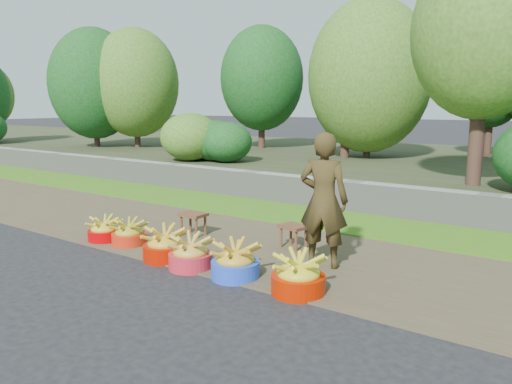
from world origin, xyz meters
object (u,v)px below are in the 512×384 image
Objects in this scene: basin_d at (191,254)px; basin_f at (298,276)px; basin_a at (105,231)px; basin_b at (129,234)px; stool_right at (293,230)px; basin_e at (235,262)px; stool_left at (193,218)px; basin_c at (165,245)px; vendor_woman at (324,200)px.

basin_f reaches higher than basin_d.
basin_b is (0.44, 0.06, 0.00)m from basin_a.
basin_e is at bearing -87.74° from stool_right.
basin_b is 0.94m from stool_left.
basin_c reaches higher than basin_b.
stool_right is 0.26× the size of vendor_woman.
basin_c is 1.44× the size of stool_left.
stool_right is at bearing 26.84° from basin_a.
basin_f reaches higher than basin_c.
basin_b is 1.25× the size of stool_left.
stool_right is at bearing 30.51° from basin_b.
stool_left is at bearing -16.22° from vendor_woman.
stool_left is (-0.95, 1.08, 0.11)m from basin_d.
basin_b is at bearing 176.20° from basin_f.
basin_a is 0.29× the size of vendor_woman.
basin_d is 1.44m from stool_left.
basin_b reaches higher than stool_left.
basin_c is at bearing -11.03° from basin_b.
basin_b is 1.98m from basin_e.
basin_e is 1.32m from stool_right.
basin_d is (1.34, -0.23, 0.01)m from basin_b.
stool_left is at bearing -169.57° from stool_right.
basin_f is 1.37× the size of stool_right.
basin_a is 0.89× the size of basin_d.
basin_d is 0.62m from basin_e.
basin_f is at bearing -2.15° from basin_a.
basin_f is (1.91, -0.02, 0.00)m from basin_c.
basin_f is 1.57m from stool_right.
vendor_woman is at bearing 27.01° from basin_c.
basin_c reaches higher than stool_left.
vendor_woman is (3.01, 0.77, 0.65)m from basin_a.
basin_e is at bearing -5.31° from basin_b.
basin_d is 0.95× the size of basin_e.
vendor_woman is at bearing 15.29° from basin_b.
basin_b is 0.85× the size of basin_f.
stool_left is at bearing 131.35° from basin_d.
basin_d reaches higher than stool_left.
basin_f reaches higher than stool_right.
basin_f is at bearing -0.07° from basin_e.
basin_c is (0.86, -0.17, 0.02)m from basin_b.
basin_a is 1.24m from stool_left.
basin_c reaches higher than stool_right.
vendor_woman is at bearing 14.28° from basin_a.
basin_b is 0.91× the size of basin_d.
basin_d is at bearing -9.75° from basin_b.
basin_d is at bearing -175.58° from basin_e.
basin_f is (3.21, -0.12, 0.03)m from basin_a.
vendor_woman is (1.71, 0.87, 0.62)m from basin_c.
basin_b is at bearing 170.25° from basin_d.
basin_b is 2.74m from vendor_woman.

